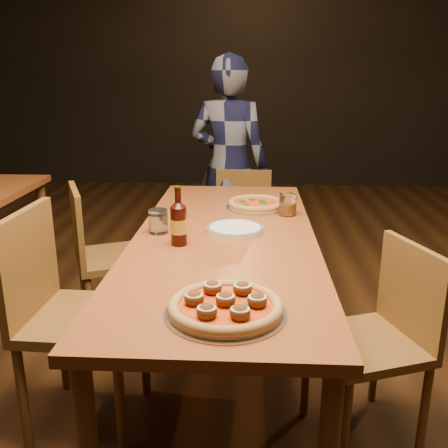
# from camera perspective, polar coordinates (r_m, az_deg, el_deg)

# --- Properties ---
(ground) EXTENTS (9.00, 9.00, 0.00)m
(ground) POSITION_cam_1_polar(r_m,az_deg,el_deg) (2.55, 0.07, -17.60)
(ground) COLOR black
(table_main) EXTENTS (0.80, 2.00, 0.75)m
(table_main) POSITION_cam_1_polar(r_m,az_deg,el_deg) (2.23, 0.07, -3.11)
(table_main) COLOR maroon
(table_main) RESTS_ON ground
(chair_main_nw) EXTENTS (0.47, 0.47, 0.97)m
(chair_main_nw) POSITION_cam_1_polar(r_m,az_deg,el_deg) (2.15, -15.74, -10.15)
(chair_main_nw) COLOR brown
(chair_main_nw) RESTS_ON ground
(chair_main_sw) EXTENTS (0.55, 0.55, 0.89)m
(chair_main_sw) POSITION_cam_1_polar(r_m,az_deg,el_deg) (2.89, -12.26, -3.60)
(chair_main_sw) COLOR brown
(chair_main_sw) RESTS_ON ground
(chair_main_e) EXTENTS (0.51, 0.51, 0.85)m
(chair_main_e) POSITION_cam_1_polar(r_m,az_deg,el_deg) (2.10, 15.96, -12.86)
(chair_main_e) COLOR brown
(chair_main_e) RESTS_ON ground
(chair_end) EXTENTS (0.40, 0.40, 0.83)m
(chair_end) POSITION_cam_1_polar(r_m,az_deg,el_deg) (3.42, 2.04, -0.58)
(chair_end) COLOR brown
(chair_end) RESTS_ON ground
(pizza_meatball) EXTENTS (0.37, 0.37, 0.07)m
(pizza_meatball) POSITION_cam_1_polar(r_m,az_deg,el_deg) (1.51, 0.18, -9.37)
(pizza_meatball) COLOR #B7B7BF
(pizza_meatball) RESTS_ON table_main
(pizza_margherita) EXTENTS (0.32, 0.32, 0.04)m
(pizza_margherita) POSITION_cam_1_polar(r_m,az_deg,el_deg) (2.67, 3.68, 2.30)
(pizza_margherita) COLOR #B7B7BF
(pizza_margherita) RESTS_ON table_main
(plate_stack) EXTENTS (0.25, 0.25, 0.02)m
(plate_stack) POSITION_cam_1_polar(r_m,az_deg,el_deg) (2.26, 1.27, -0.58)
(plate_stack) COLOR white
(plate_stack) RESTS_ON table_main
(beer_bottle) EXTENTS (0.07, 0.07, 0.24)m
(beer_bottle) POSITION_cam_1_polar(r_m,az_deg,el_deg) (2.08, -5.20, -0.06)
(beer_bottle) COLOR black
(beer_bottle) RESTS_ON table_main
(water_glass) EXTENTS (0.09, 0.09, 0.11)m
(water_glass) POSITION_cam_1_polar(r_m,az_deg,el_deg) (2.26, -7.51, 0.33)
(water_glass) COLOR white
(water_glass) RESTS_ON table_main
(amber_glass) EXTENTS (0.09, 0.09, 0.11)m
(amber_glass) POSITION_cam_1_polar(r_m,az_deg,el_deg) (2.54, 7.29, 2.23)
(amber_glass) COLOR #995A11
(amber_glass) RESTS_ON table_main
(diner) EXTENTS (0.65, 0.50, 1.57)m
(diner) POSITION_cam_1_polar(r_m,az_deg,el_deg) (3.63, 0.57, 6.53)
(diner) COLOR black
(diner) RESTS_ON ground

